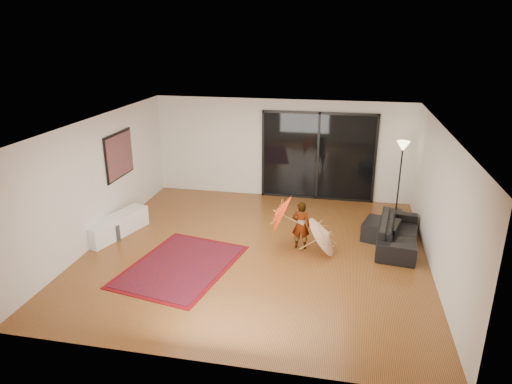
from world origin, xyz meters
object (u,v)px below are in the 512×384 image
(sofa, at_px, (398,233))
(ottoman, at_px, (381,230))
(child, at_px, (301,225))
(media_console, at_px, (117,226))

(sofa, bearing_deg, ottoman, 61.01)
(ottoman, height_order, child, child)
(media_console, xyz_separation_m, child, (4.15, 0.19, 0.29))
(sofa, distance_m, child, 2.13)
(sofa, relative_size, ottoman, 2.77)
(media_console, distance_m, child, 4.16)
(child, bearing_deg, media_console, 4.47)
(child, bearing_deg, sofa, -163.51)
(media_console, height_order, ottoman, media_console)
(media_console, distance_m, ottoman, 5.94)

